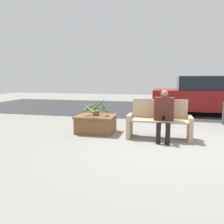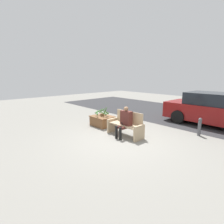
{
  "view_description": "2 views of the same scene",
  "coord_description": "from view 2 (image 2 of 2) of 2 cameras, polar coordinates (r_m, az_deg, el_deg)",
  "views": [
    {
      "loc": [
        -0.15,
        -4.82,
        1.45
      ],
      "look_at": [
        -1.43,
        0.48,
        0.61
      ],
      "focal_mm": 35.0,
      "sensor_mm": 36.0,
      "label": 1
    },
    {
      "loc": [
        4.23,
        -4.33,
        2.32
      ],
      "look_at": [
        -1.12,
        0.56,
        0.8
      ],
      "focal_mm": 28.0,
      "sensor_mm": 36.0,
      "label": 2
    }
  ],
  "objects": [
    {
      "name": "parked_car",
      "position": [
        9.44,
        30.69,
        0.61
      ],
      "size": [
        4.47,
        1.98,
        1.54
      ],
      "color": "maroon",
      "rests_on": "ground_plane"
    },
    {
      "name": "road_surface",
      "position": [
        11.24,
        24.37,
        -1.11
      ],
      "size": [
        20.0,
        6.0,
        0.01
      ],
      "primitive_type": "cube",
      "color": "#2D2D30",
      "rests_on": "ground_plane"
    },
    {
      "name": "ground_plane",
      "position": [
        6.49,
        3.08,
        -9.13
      ],
      "size": [
        30.0,
        30.0,
        0.0
      ],
      "primitive_type": "plane",
      "color": "gray"
    },
    {
      "name": "person_seated",
      "position": [
        6.61,
        4.18,
        -2.8
      ],
      "size": [
        0.45,
        0.58,
        1.18
      ],
      "color": "#51231E",
      "rests_on": "ground_plane"
    },
    {
      "name": "planter_box",
      "position": [
        8.2,
        -3.19,
        -2.79
      ],
      "size": [
        1.02,
        0.82,
        0.46
      ],
      "color": "brown",
      "rests_on": "ground_plane"
    },
    {
      "name": "potted_plant",
      "position": [
        8.11,
        -3.26,
        0.18
      ],
      "size": [
        0.73,
        0.69,
        0.49
      ],
      "color": "brown",
      "rests_on": "planter_box"
    },
    {
      "name": "bench",
      "position": [
        6.87,
        4.56,
        -4.23
      ],
      "size": [
        1.52,
        0.54,
        0.94
      ],
      "color": "tan",
      "rests_on": "ground_plane"
    },
    {
      "name": "bollard_post",
      "position": [
        7.64,
        26.69,
        -4.19
      ],
      "size": [
        0.14,
        0.14,
        0.71
      ],
      "color": "#4C4C51",
      "rests_on": "ground_plane"
    }
  ]
}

